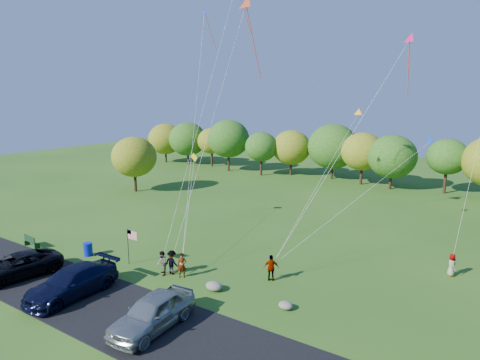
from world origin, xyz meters
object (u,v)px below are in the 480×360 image
object	(u,v)px
minivan_dark	(17,266)
minivan_silver	(153,312)
flyer_e	(452,265)
trash_barrel	(88,249)
flyer_b	(162,263)
park_bench	(31,241)
flyer_d	(271,268)
flyer_a	(182,265)
flyer_c	(172,262)
minivan_navy	(72,282)

from	to	relation	value
minivan_dark	minivan_silver	size ratio (longest dim) A/B	1.05
flyer_e	trash_barrel	size ratio (longest dim) A/B	1.55
flyer_b	flyer_e	xyz separation A→B (m)	(16.39, 10.83, -0.06)
park_bench	flyer_d	bearing A→B (deg)	20.74
minivan_dark	flyer_e	xyz separation A→B (m)	(24.16, 16.54, -0.06)
flyer_a	flyer_e	size ratio (longest dim) A/B	1.09
flyer_c	park_bench	size ratio (longest dim) A/B	0.98
trash_barrel	flyer_a	bearing A→B (deg)	6.71
trash_barrel	park_bench	bearing A→B (deg)	-165.51
minivan_navy	trash_barrel	bearing A→B (deg)	134.44
minivan_silver	flyer_b	xyz separation A→B (m)	(-4.45, 5.31, -0.13)
flyer_c	flyer_e	xyz separation A→B (m)	(15.96, 10.33, -0.07)
flyer_a	flyer_e	xyz separation A→B (m)	(15.01, 10.37, -0.07)
minivan_silver	park_bench	size ratio (longest dim) A/B	3.08
minivan_navy	minivan_silver	xyz separation A→B (m)	(6.77, 0.06, 0.04)
minivan_silver	flyer_a	size ratio (longest dim) A/B	3.15
park_bench	minivan_dark	bearing A→B (deg)	-32.33
flyer_c	minivan_navy	bearing A→B (deg)	66.12
minivan_navy	park_bench	bearing A→B (deg)	160.59
flyer_c	flyer_a	bearing A→B (deg)	178.94
flyer_c	park_bench	xyz separation A→B (m)	(-13.09, -2.45, -0.33)
flyer_e	trash_barrel	bearing A→B (deg)	87.18
minivan_navy	trash_barrel	world-z (taller)	minivan_navy
flyer_b	minivan_silver	bearing A→B (deg)	-12.84
flyer_d	flyer_a	bearing A→B (deg)	-1.19
flyer_c	flyer_d	distance (m)	6.82
minivan_silver	trash_barrel	world-z (taller)	minivan_silver
flyer_c	minivan_dark	bearing A→B (deg)	38.39
minivan_silver	trash_barrel	bearing A→B (deg)	154.13
flyer_e	flyer_a	bearing A→B (deg)	96.09
minivan_silver	flyer_a	xyz separation A→B (m)	(-3.07, 5.77, -0.12)
flyer_a	flyer_c	world-z (taller)	flyer_a
minivan_navy	flyer_a	bearing A→B (deg)	56.48
flyer_c	trash_barrel	distance (m)	7.74
minivan_navy	flyer_d	distance (m)	12.50
flyer_b	park_bench	xyz separation A→B (m)	(-12.66, -1.95, -0.33)
flyer_d	flyer_e	bearing A→B (deg)	-173.08
minivan_dark	minivan_navy	bearing A→B (deg)	13.49
minivan_silver	park_bench	bearing A→B (deg)	165.18
flyer_c	flyer_d	bearing A→B (deg)	-153.72
flyer_b	flyer_d	distance (m)	7.42
minivan_silver	park_bench	distance (m)	17.44
flyer_a	minivan_dark	bearing A→B (deg)	177.33
flyer_a	trash_barrel	size ratio (longest dim) A/B	1.69
flyer_a	park_bench	xyz separation A→B (m)	(-14.03, -2.41, -0.34)
flyer_d	park_bench	bearing A→B (deg)	-14.89
flyer_b	flyer_c	distance (m)	0.66
minivan_silver	flyer_c	bearing A→B (deg)	120.97
flyer_c	flyer_d	xyz separation A→B (m)	(6.18, 2.88, 0.04)
flyer_d	park_bench	size ratio (longest dim) A/B	1.02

